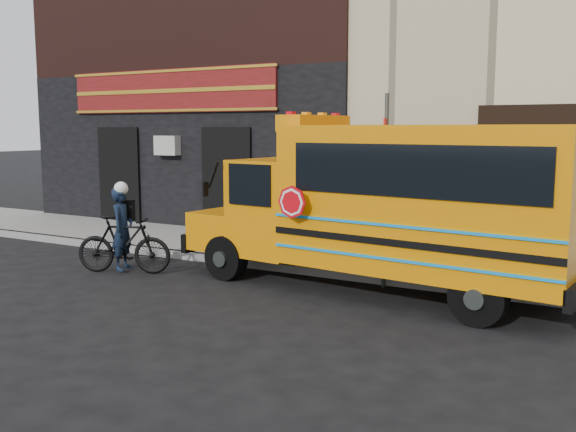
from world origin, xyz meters
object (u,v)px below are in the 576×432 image
Objects in this scene: school_bus at (395,202)px; cyclist at (123,231)px; bicycle at (124,245)px; sign_pole at (385,182)px.

cyclist is (-4.96, -1.07, -0.73)m from school_bus.
bicycle is (-4.88, -1.14, -0.97)m from school_bus.
cyclist is at bearing 28.48° from bicycle.
bicycle is at bearing -166.90° from school_bus.
sign_pole is 4.98m from bicycle.
school_bus is 0.46m from sign_pole.
sign_pole is at bearing -91.39° from cyclist.
cyclist is at bearing -164.28° from sign_pole.
school_bus is 5.11m from bicycle.
sign_pole is at bearing -94.92° from bicycle.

